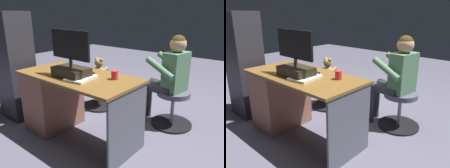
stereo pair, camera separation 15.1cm
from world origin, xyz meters
The scene contains 13 objects.
ground_plane centered at (0.00, 0.00, 0.00)m, with size 10.00×10.00×0.00m, color #595668.
desk centered at (0.36, 0.43, 0.41)m, with size 1.39×0.67×0.76m.
monitor centered at (-0.01, 0.53, 0.90)m, with size 0.53×0.24×0.48m.
keyboard centered at (0.09, 0.36, 0.77)m, with size 0.42×0.14×0.02m, color black.
computer_mouse centered at (0.37, 0.34, 0.78)m, with size 0.06×0.10×0.04m, color #2A1D2D.
cup centered at (-0.41, 0.30, 0.80)m, with size 0.07×0.07×0.09m, color red.
tv_remote centered at (0.21, 0.52, 0.77)m, with size 0.04×0.15×0.02m, color black.
notebook_binder centered at (-0.14, 0.52, 0.77)m, with size 0.22×0.30×0.02m, color silver.
office_chair_teddy centered at (0.42, -0.37, 0.27)m, with size 0.50×0.50×0.46m.
teddy_bear centered at (0.42, -0.38, 0.59)m, with size 0.21×0.22×0.30m.
visitor_chair centered at (-0.70, -0.52, 0.26)m, with size 0.52×0.52×0.46m.
person centered at (-0.61, -0.51, 0.69)m, with size 0.55×0.52×1.15m.
equipment_rack centered at (1.08, 0.56, 0.71)m, with size 0.44×0.36×1.41m, color #2A2A31.
Camera 1 is at (-1.77, 2.02, 1.43)m, focal length 36.33 mm.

